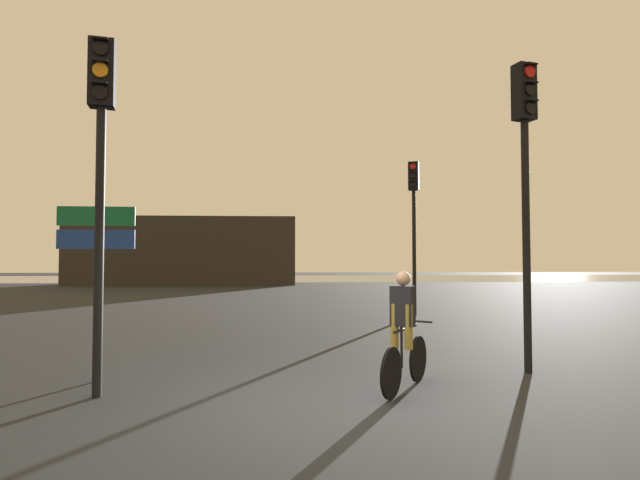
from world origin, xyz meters
The scene contains 8 objects.
ground_plane centered at (0.00, 0.00, 0.00)m, with size 120.00×120.00×0.00m, color black.
water_strip centered at (0.00, 39.80, 0.00)m, with size 80.00×16.00×0.01m, color slate.
distant_building centered at (-7.54, 29.80, 2.34)m, with size 15.50×4.00×4.68m, color #2D2823.
traffic_light_near_left centered at (-2.65, 0.76, 3.24)m, with size 0.36×0.38×4.69m.
traffic_light_near_right centered at (3.58, 1.76, 3.38)m, with size 0.38×0.39×4.90m.
traffic_light_far_right centered at (3.76, 9.59, 3.35)m, with size 0.39×0.41×4.86m.
direction_sign_post centered at (-2.98, 1.56, 1.79)m, with size 1.10×0.13×2.60m.
cyclist centered at (1.38, 0.82, 0.82)m, with size 0.97×1.45×1.62m.
Camera 1 is at (-0.17, -5.90, 1.79)m, focal length 28.00 mm.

